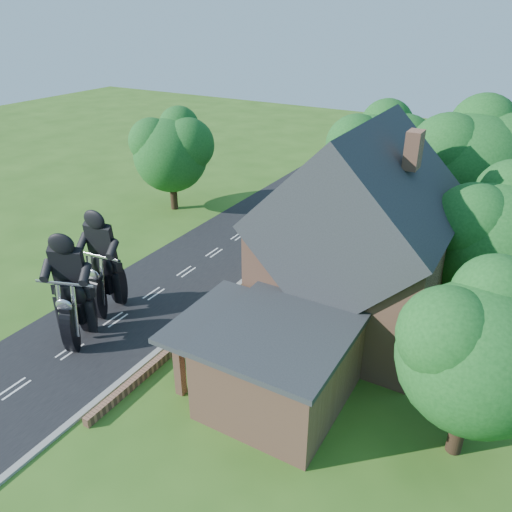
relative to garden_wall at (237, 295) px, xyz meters
The scene contains 19 objects.
ground 6.60m from the garden_wall, 130.70° to the right, with size 120.00×120.00×0.00m, color #305B19.
road 6.60m from the garden_wall, 130.70° to the right, with size 7.00×80.00×0.02m, color black.
kerb 5.04m from the garden_wall, 97.41° to the right, with size 0.30×80.00×0.12m, color gray.
garden_wall is the anchor object (origin of this frame).
house 7.52m from the garden_wall, ahead, with size 9.54×8.64×10.24m.
annex 8.19m from the garden_wall, 46.16° to the right, with size 7.05×5.94×3.44m.
tree_annex_side 14.45m from the garden_wall, 20.89° to the right, with size 5.64×5.20×7.48m.
tree_house_right 13.80m from the garden_wall, 16.32° to the left, with size 6.51×6.00×8.40m.
tree_behind_house 16.06m from the garden_wall, 48.43° to the left, with size 7.81×7.20×10.08m.
tree_behind_left 13.88m from the garden_wall, 72.34° to the left, with size 6.94×6.40×9.16m.
tree_far_road 15.13m from the garden_wall, 140.77° to the left, with size 6.08×5.60×7.84m.
shrub_a 6.09m from the garden_wall, 80.54° to the right, with size 0.90×0.90×1.10m, color #133D1C.
shrub_b 3.66m from the garden_wall, 74.05° to the right, with size 0.90×0.90×1.10m, color #133D1C.
shrub_c 1.46m from the garden_wall, 45.00° to the right, with size 0.90×0.90×1.10m, color #133D1C.
shrub_d 4.14m from the garden_wall, 75.96° to the left, with size 0.90×0.90×1.10m, color #133D1C.
shrub_e 6.59m from the garden_wall, 81.25° to the left, with size 0.90×0.90×1.10m, color #133D1C.
shrub_f 9.06m from the garden_wall, 83.66° to the left, with size 0.90×0.90×1.10m, color #133D1C.
motorcycle_lead 8.41m from the garden_wall, 121.31° to the right, with size 0.47×1.87×1.74m, color black, non-canonical shape.
motorcycle_follow 6.84m from the garden_wall, 139.06° to the right, with size 0.47×1.87×1.74m, color black, non-canonical shape.
Camera 1 is at (17.11, -14.96, 14.62)m, focal length 35.00 mm.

